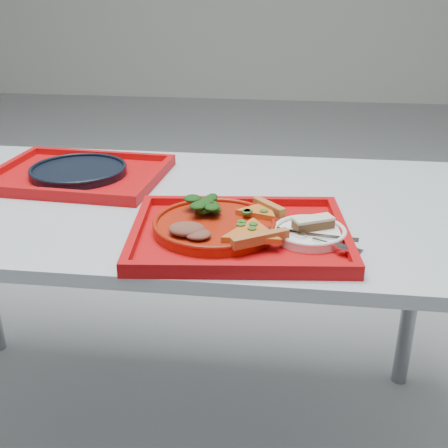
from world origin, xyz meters
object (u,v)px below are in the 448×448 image
(navy_plate, at_px, (79,172))
(dessert_bar, at_px, (313,223))
(tray_far, at_px, (79,177))
(tray_main, at_px, (240,236))
(dinner_plate, at_px, (214,227))

(navy_plate, relative_size, dessert_bar, 2.87)
(tray_far, bearing_deg, dessert_bar, -22.59)
(tray_main, height_order, dinner_plate, dinner_plate)
(tray_far, bearing_deg, tray_main, -30.96)
(navy_plate, bearing_deg, tray_far, -90.00)
(navy_plate, bearing_deg, dinner_plate, -37.18)
(tray_far, xyz_separation_m, dessert_bar, (0.63, -0.31, 0.03))
(tray_main, distance_m, dessert_bar, 0.16)
(dinner_plate, xyz_separation_m, dessert_bar, (0.21, 0.01, 0.02))
(dinner_plate, xyz_separation_m, navy_plate, (-0.42, 0.32, -0.00))
(tray_far, distance_m, dinner_plate, 0.53)
(tray_main, xyz_separation_m, dessert_bar, (0.15, 0.02, 0.03))
(tray_far, relative_size, navy_plate, 1.73)
(dessert_bar, bearing_deg, tray_main, 160.25)
(tray_main, xyz_separation_m, dinner_plate, (-0.06, 0.01, 0.02))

